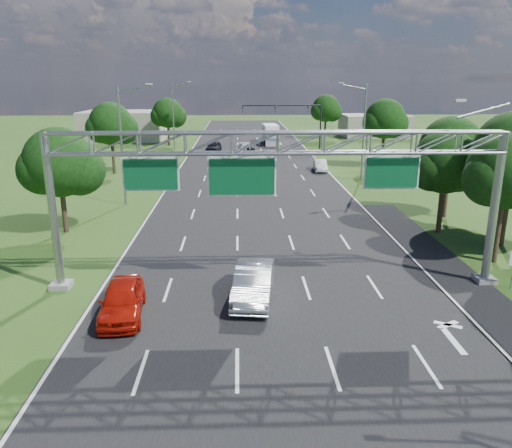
{
  "coord_description": "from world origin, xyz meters",
  "views": [
    {
      "loc": [
        -1.67,
        -12.45,
        10.52
      ],
      "look_at": [
        -0.75,
        13.64,
        2.89
      ],
      "focal_mm": 35.0,
      "sensor_mm": 36.0,
      "label": 1
    }
  ],
  "objects_px": {
    "red_coupe": "(122,300)",
    "box_truck": "(271,135)",
    "traffic_signal": "(298,115)",
    "sign_gantry": "(279,155)",
    "silver_sedan": "(253,283)"
  },
  "relations": [
    {
      "from": "silver_sedan",
      "to": "red_coupe",
      "type": "bearing_deg",
      "value": -157.99
    },
    {
      "from": "traffic_signal",
      "to": "silver_sedan",
      "type": "bearing_deg",
      "value": -98.81
    },
    {
      "from": "sign_gantry",
      "to": "box_truck",
      "type": "distance_m",
      "value": 60.45
    },
    {
      "from": "sign_gantry",
      "to": "box_truck",
      "type": "relative_size",
      "value": 2.89
    },
    {
      "from": "sign_gantry",
      "to": "silver_sedan",
      "type": "distance_m",
      "value": 6.41
    },
    {
      "from": "red_coupe",
      "to": "box_truck",
      "type": "height_order",
      "value": "box_truck"
    },
    {
      "from": "traffic_signal",
      "to": "box_truck",
      "type": "bearing_deg",
      "value": 117.41
    },
    {
      "from": "sign_gantry",
      "to": "red_coupe",
      "type": "xyz_separation_m",
      "value": [
        -7.39,
        -3.37,
        -6.1
      ]
    },
    {
      "from": "silver_sedan",
      "to": "box_truck",
      "type": "relative_size",
      "value": 0.64
    },
    {
      "from": "traffic_signal",
      "to": "silver_sedan",
      "type": "height_order",
      "value": "traffic_signal"
    },
    {
      "from": "box_truck",
      "to": "red_coupe",
      "type": "bearing_deg",
      "value": -102.48
    },
    {
      "from": "box_truck",
      "to": "silver_sedan",
      "type": "bearing_deg",
      "value": -97.21
    },
    {
      "from": "sign_gantry",
      "to": "red_coupe",
      "type": "height_order",
      "value": "sign_gantry"
    },
    {
      "from": "sign_gantry",
      "to": "box_truck",
      "type": "height_order",
      "value": "sign_gantry"
    },
    {
      "from": "sign_gantry",
      "to": "traffic_signal",
      "type": "xyz_separation_m",
      "value": [
        7.15,
        53.0,
        -1.72
      ]
    }
  ]
}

